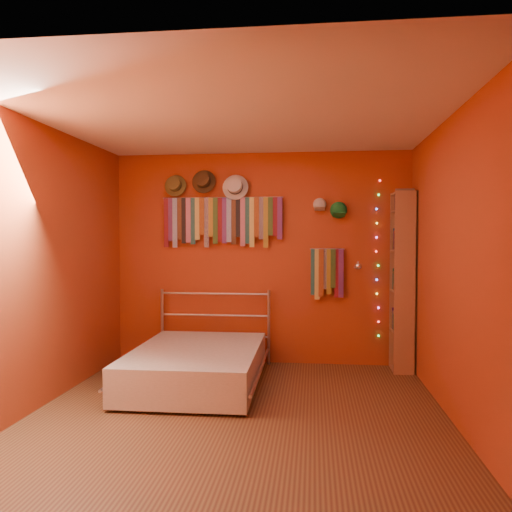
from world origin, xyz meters
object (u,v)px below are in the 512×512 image
at_px(reading_lamp, 358,266).
at_px(bookshelf, 406,280).
at_px(tie_rack, 221,219).
at_px(bed, 197,365).

relative_size(reading_lamp, bookshelf, 0.16).
relative_size(tie_rack, bookshelf, 0.72).
bearing_deg(bookshelf, tie_rack, 175.82).
distance_m(bookshelf, bed, 2.47).
bearing_deg(reading_lamp, bookshelf, 3.42).
relative_size(bookshelf, bed, 1.10).
bearing_deg(bookshelf, bed, -159.95).
bearing_deg(tie_rack, bed, -94.52).
relative_size(reading_lamp, bed, 0.18).
bearing_deg(bed, bookshelf, 19.51).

